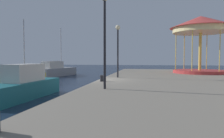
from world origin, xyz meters
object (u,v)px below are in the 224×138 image
(motorboat_teal, at_px, (23,86))
(bollard_center, at_px, (102,78))
(sailboat_yellow, at_px, (18,78))
(carousel, at_px, (201,30))
(sailboat_grey, at_px, (56,70))
(lamp_post_near_edge, at_px, (105,24))
(lamp_post_mid_promenade, at_px, (118,41))

(motorboat_teal, xyz_separation_m, bollard_center, (4.06, 2.14, 0.29))
(sailboat_yellow, distance_m, motorboat_teal, 7.32)
(bollard_center, bearing_deg, sailboat_yellow, 156.63)
(sailboat_yellow, relative_size, bollard_center, 15.13)
(motorboat_teal, xyz_separation_m, carousel, (12.11, 11.24, 4.38))
(carousel, bearing_deg, sailboat_grey, 169.56)
(sailboat_grey, relative_size, carousel, 1.08)
(motorboat_teal, bearing_deg, sailboat_yellow, 127.40)
(lamp_post_near_edge, bearing_deg, sailboat_yellow, 144.17)
(sailboat_grey, height_order, bollard_center, sailboat_grey)
(sailboat_grey, relative_size, bollard_center, 16.20)
(sailboat_grey, relative_size, motorboat_teal, 1.18)
(lamp_post_near_edge, bearing_deg, carousel, 59.43)
(lamp_post_mid_promenade, bearing_deg, sailboat_grey, 135.50)
(sailboat_yellow, xyz_separation_m, sailboat_grey, (-0.40, 8.55, 0.18))
(sailboat_grey, height_order, motorboat_teal, sailboat_grey)
(motorboat_teal, relative_size, lamp_post_near_edge, 1.23)
(carousel, relative_size, lamp_post_mid_promenade, 1.50)
(sailboat_grey, relative_size, lamp_post_mid_promenade, 1.62)
(carousel, bearing_deg, sailboat_yellow, -161.84)
(sailboat_grey, distance_m, motorboat_teal, 15.16)
(motorboat_teal, height_order, bollard_center, motorboat_teal)
(lamp_post_mid_promenade, bearing_deg, bollard_center, -101.79)
(motorboat_teal, bearing_deg, lamp_post_mid_promenade, 47.08)
(sailboat_yellow, xyz_separation_m, carousel, (16.56, 5.43, 4.54))
(carousel, bearing_deg, lamp_post_near_edge, -120.57)
(sailboat_yellow, height_order, bollard_center, sailboat_yellow)
(lamp_post_near_edge, relative_size, lamp_post_mid_promenade, 1.12)
(sailboat_yellow, relative_size, carousel, 1.01)
(sailboat_yellow, distance_m, lamp_post_near_edge, 12.00)
(sailboat_grey, bearing_deg, motorboat_teal, -71.35)
(lamp_post_near_edge, height_order, lamp_post_mid_promenade, lamp_post_near_edge)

